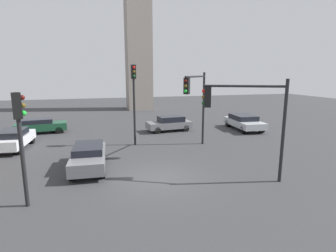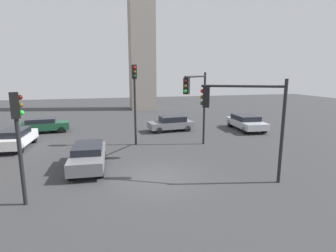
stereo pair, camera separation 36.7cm
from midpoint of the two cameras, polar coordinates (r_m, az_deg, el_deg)
name	(u,v)px [view 1 (the left image)]	position (r m, az deg, el deg)	size (l,w,h in m)	color
ground_plane	(158,178)	(14.04, -2.96, -10.98)	(93.59, 93.59, 0.00)	#38383A
traffic_light_0	(20,128)	(11.81, -29.80, -0.40)	(0.49, 0.39, 4.59)	black
traffic_light_1	(134,90)	(19.71, -7.81, 7.51)	(0.34, 0.47, 5.90)	black
traffic_light_2	(196,95)	(18.30, 5.43, 6.55)	(2.63, 3.08, 5.36)	black
traffic_light_3	(245,109)	(13.45, 15.34, 3.41)	(3.64, 1.88, 5.05)	black
car_0	(40,125)	(26.56, -25.91, 0.11)	(4.45, 2.15, 1.32)	#19472D
car_2	(170,123)	(24.84, -0.10, 0.58)	(4.18, 2.08, 1.38)	slate
car_3	(89,156)	(15.72, -17.21, -6.21)	(2.02, 4.42, 1.35)	slate
car_4	(13,139)	(21.86, -30.53, -2.35)	(2.14, 4.41, 1.42)	silver
car_5	(244,122)	(26.51, 15.49, 0.90)	(2.44, 4.87, 1.38)	#ADB2B7
skyline_tower	(138,30)	(40.83, -6.69, 19.60)	(3.51, 3.51, 22.62)	gray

